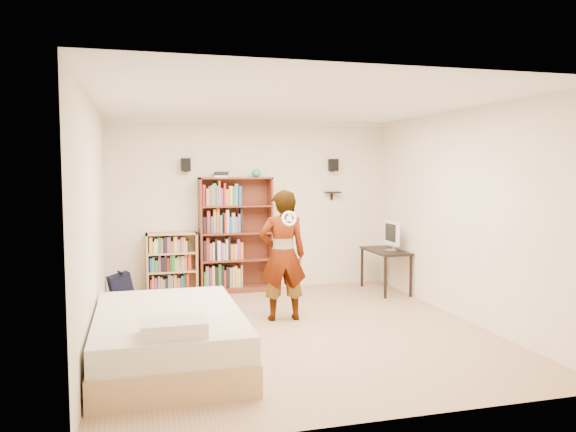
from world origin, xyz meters
name	(u,v)px	position (x,y,z in m)	size (l,w,h in m)	color
ground	(294,331)	(0.00, 0.00, 0.00)	(4.50, 5.00, 0.01)	tan
room_shell	(294,184)	(0.00, 0.00, 1.76)	(4.52, 5.02, 2.71)	white
crown_molding	(294,106)	(0.00, 0.00, 2.67)	(4.50, 5.00, 0.06)	white
speaker_left	(186,165)	(-1.05, 2.40, 2.00)	(0.14, 0.12, 0.20)	black
speaker_right	(333,165)	(1.35, 2.40, 2.00)	(0.14, 0.12, 0.20)	black
wall_shelf	(333,192)	(1.35, 2.41, 1.55)	(0.25, 0.16, 0.03)	black
tall_bookshelf	(236,235)	(-0.29, 2.33, 0.90)	(1.14, 0.33, 1.81)	brown
low_bookshelf	(172,264)	(-1.29, 2.36, 0.48)	(0.77, 0.29, 0.96)	tan
computer_desk	(385,271)	(1.99, 1.72, 0.33)	(0.49, 0.97, 0.66)	black
imac	(391,236)	(2.03, 1.63, 0.89)	(0.09, 0.46, 0.46)	white
daybed	(169,330)	(-1.51, -0.73, 0.33)	(1.44, 2.21, 0.65)	beige
person	(283,255)	(0.00, 0.52, 0.84)	(0.61, 0.40, 1.67)	black
wii_wheel	(289,219)	(0.00, 0.21, 1.33)	(0.19, 0.19, 0.03)	white
navy_bag	(121,288)	(-2.03, 1.95, 0.23)	(0.34, 0.22, 0.46)	black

